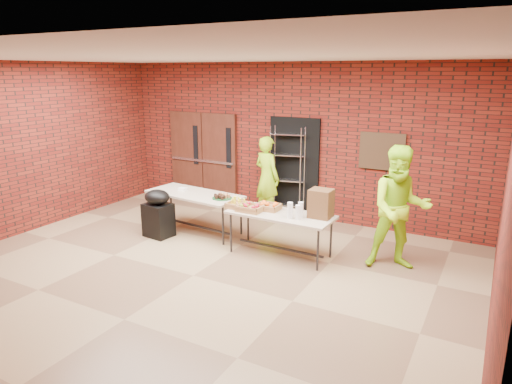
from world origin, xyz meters
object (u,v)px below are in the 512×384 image
coffee_dispenser (321,203)px  volunteer_man (400,208)px  wire_rack (287,173)px  covered_grill (158,213)px  table_right (280,217)px  volunteer_woman (267,178)px  table_left (195,196)px

coffee_dispenser → volunteer_man: (1.17, 0.29, 0.01)m
coffee_dispenser → wire_rack: bearing=128.5°
coffee_dispenser → covered_grill: (-3.04, -0.42, -0.51)m
covered_grill → table_right: bearing=13.3°
coffee_dispenser → volunteer_woman: 2.40m
wire_rack → volunteer_woman: bearing=-162.4°
volunteer_woman → volunteer_man: 3.24m
table_left → coffee_dispenser: coffee_dispenser is taller
wire_rack → volunteer_woman: wire_rack is taller
coffee_dispenser → covered_grill: 3.11m
covered_grill → coffee_dispenser: bearing=14.5°
table_left → coffee_dispenser: size_ratio=4.22×
wire_rack → table_right: (0.79, -1.94, -0.29)m
table_right → volunteer_man: (1.82, 0.43, 0.30)m
volunteer_woman → volunteer_man: (2.97, -1.29, 0.11)m
table_right → covered_grill: 2.42m
table_left → volunteer_woman: volunteer_woman is taller
table_left → volunteer_man: bearing=8.8°
volunteer_man → table_right: bearing=171.7°
table_left → volunteer_man: 3.76m
table_left → volunteer_man: size_ratio=1.01×
coffee_dispenser → table_left: bearing=177.8°
table_right → coffee_dispenser: 0.73m
coffee_dispenser → table_right: bearing=-168.1°
table_right → volunteer_woman: size_ratio=1.04×
covered_grill → volunteer_man: size_ratio=0.46×
table_right → coffee_dispenser: bearing=13.4°
table_right → volunteer_man: size_ratio=0.92×
table_left → covered_grill: covered_grill is taller
coffee_dispenser → covered_grill: bearing=-172.2°
table_left → volunteer_man: volunteer_man is taller
table_left → table_right: (1.92, -0.24, -0.04)m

